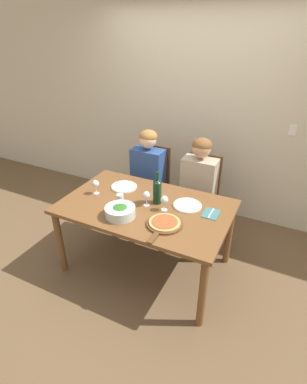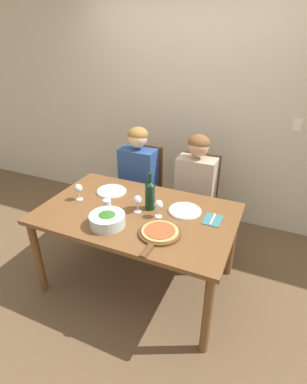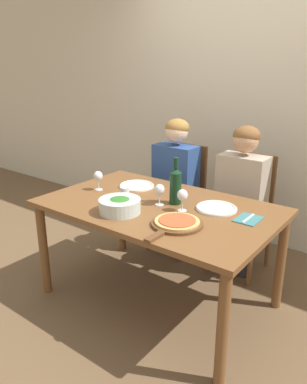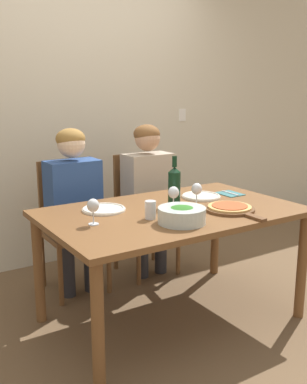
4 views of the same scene
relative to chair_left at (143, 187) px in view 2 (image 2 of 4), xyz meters
The scene contains 17 objects.
ground_plane 1.06m from the chair_left, 67.13° to the right, with size 40.00×40.00×0.00m, color brown.
back_wall 1.08m from the chair_left, 58.66° to the left, with size 10.00×0.06×2.70m.
dining_table 0.93m from the chair_left, 67.13° to the right, with size 1.61×1.00×0.76m.
chair_left is the anchor object (origin of this frame).
chair_right 0.64m from the chair_left, ahead, with size 0.42×0.42×0.98m.
person_woman 0.25m from the chair_left, 90.00° to the right, with size 0.47×0.51×1.23m.
person_man 0.69m from the chair_left, 10.28° to the right, with size 0.47×0.51×1.23m.
wine_bottle 0.95m from the chair_left, 60.04° to the right, with size 0.08×0.08×0.33m.
broccoli_bowl 1.17m from the chair_left, 77.84° to the right, with size 0.28×0.28×0.10m.
dinner_plate_left 0.68m from the chair_left, 91.48° to the right, with size 0.27×0.27×0.02m.
dinner_plate_right 1.02m from the chair_left, 43.59° to the right, with size 0.27×0.27×0.02m.
pizza_on_board 1.27m from the chair_left, 58.52° to the right, with size 0.31×0.45×0.04m.
wine_glass_left 0.95m from the chair_left, 102.92° to the right, with size 0.07×0.07×0.15m.
wine_glass_right 1.06m from the chair_left, 56.83° to the right, with size 0.07×0.07×0.15m.
wine_glass_centre 0.98m from the chair_left, 66.48° to the right, with size 0.07×0.07×0.15m.
water_tumbler 0.99m from the chair_left, 81.86° to the right, with size 0.07×0.07×0.11m.
fork_on_napkin 1.22m from the chair_left, 36.78° to the right, with size 0.14×0.18×0.01m.
Camera 2 is at (0.98, -1.88, 2.05)m, focal length 28.00 mm.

